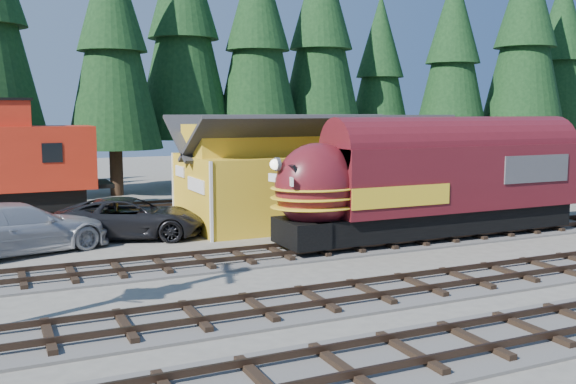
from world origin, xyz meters
name	(u,v)px	position (x,y,z in m)	size (l,w,h in m)	color
ground	(441,267)	(0.00, 0.00, 0.00)	(120.00, 120.00, 0.00)	#6B665B
track_siding	(558,226)	(10.00, 4.00, 0.06)	(68.00, 3.20, 0.33)	#4C4947
track_spur	(80,212)	(-10.00, 18.00, 0.06)	(32.00, 3.20, 0.33)	#4C4947
depot	(308,162)	(0.00, 10.50, 2.96)	(12.80, 7.00, 5.30)	gold
conifer_backdrop	(268,37)	(4.20, 25.26, 10.72)	(78.81, 22.74, 17.46)	black
locomotive	(425,186)	(2.22, 4.00, 2.33)	(14.43, 2.87, 3.92)	black
pickup_truck_a	(130,218)	(-8.90, 9.85, 0.88)	(2.93, 6.35, 1.77)	black
pickup_truck_b	(19,228)	(-13.39, 8.55, 0.99)	(2.78, 6.84, 1.99)	#AFB0B7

